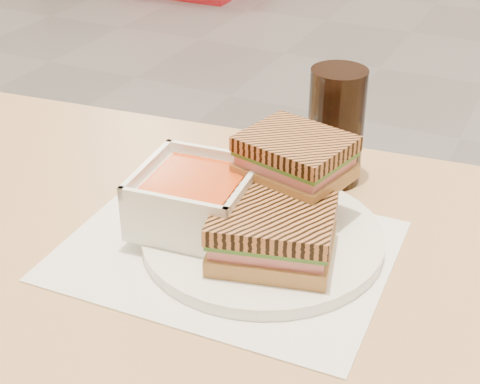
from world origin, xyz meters
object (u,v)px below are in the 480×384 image
at_px(main_table, 265,364).
at_px(panini_lower, 273,233).
at_px(plate, 263,237).
at_px(cola_glass, 336,127).
at_px(soup_bowl, 196,200).

height_order(main_table, panini_lower, panini_lower).
xyz_separation_m(plate, cola_glass, (0.02, 0.18, 0.07)).
distance_m(soup_bowl, cola_glass, 0.22).
bearing_deg(main_table, plate, 117.52).
distance_m(soup_bowl, panini_lower, 0.11).
distance_m(plate, soup_bowl, 0.09).
relative_size(main_table, plate, 4.61).
xyz_separation_m(main_table, soup_bowl, (-0.11, 0.05, 0.16)).
bearing_deg(plate, panini_lower, -53.65).
distance_m(main_table, panini_lower, 0.16).
relative_size(plate, soup_bowl, 2.00).
height_order(main_table, plate, plate).
bearing_deg(cola_glass, soup_bowl, -116.81).
distance_m(panini_lower, cola_glass, 0.22).
distance_m(main_table, soup_bowl, 0.20).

